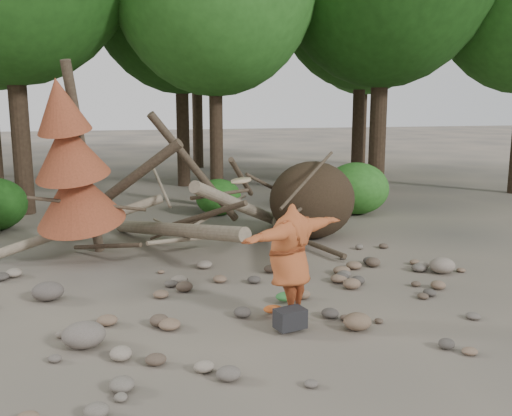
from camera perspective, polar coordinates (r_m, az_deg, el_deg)
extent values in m
plane|color=#514C44|center=(10.10, -0.35, -9.50)|extent=(120.00, 120.00, 0.00)
ellipsoid|color=#332619|center=(14.56, 5.65, 0.79)|extent=(2.20, 1.87, 1.98)
cylinder|color=gray|center=(13.30, -8.30, -2.16)|extent=(2.61, 5.11, 1.08)
cylinder|color=gray|center=(13.99, -1.19, 0.06)|extent=(3.18, 3.71, 1.90)
cylinder|color=brown|center=(13.97, -13.66, 1.82)|extent=(3.08, 1.91, 2.49)
cylinder|color=gray|center=(13.64, 2.75, -2.59)|extent=(1.13, 4.98, 0.43)
cylinder|color=brown|center=(14.25, -6.07, 3.86)|extent=(2.39, 1.03, 2.89)
cylinder|color=gray|center=(13.53, -16.90, -1.64)|extent=(3.71, 0.86, 1.20)
cylinder|color=#4C3F30|center=(13.11, -14.73, -3.71)|extent=(1.52, 1.70, 0.49)
cylinder|color=gray|center=(14.09, -3.75, -0.30)|extent=(1.57, 0.85, 0.69)
cylinder|color=#4C3F30|center=(14.85, 1.98, 1.86)|extent=(1.92, 1.25, 1.10)
cylinder|color=gray|center=(13.60, -9.45, 2.17)|extent=(0.37, 1.42, 0.85)
cylinder|color=#4C3F30|center=(13.59, 5.53, -3.55)|extent=(0.79, 2.54, 0.12)
cylinder|color=gray|center=(12.76, -7.12, -3.14)|extent=(1.78, 1.11, 0.29)
cylinder|color=#4C3F30|center=(13.10, -16.86, 4.62)|extent=(0.67, 1.13, 4.35)
cone|color=brown|center=(12.89, -17.46, 1.35)|extent=(2.06, 2.13, 1.86)
cone|color=brown|center=(12.57, -18.24, 5.67)|extent=(1.71, 1.78, 1.65)
cone|color=brown|center=(12.35, -19.00, 9.73)|extent=(1.23, 1.30, 1.41)
cylinder|color=#38281C|center=(18.95, -22.92, 12.91)|extent=(0.56, 0.56, 8.96)
cylinder|color=#38281C|center=(18.69, -4.04, 10.96)|extent=(0.44, 0.44, 7.14)
cylinder|color=#38281C|center=(21.16, 12.33, 13.85)|extent=(0.60, 0.60, 9.45)
cylinder|color=#38281C|center=(23.58, -7.43, 12.55)|extent=(0.52, 0.52, 8.54)
cylinder|color=#38281C|center=(25.18, 10.28, 11.87)|extent=(0.50, 0.50, 8.12)
cylinder|color=#38281C|center=(30.02, -5.93, 12.38)|extent=(0.54, 0.54, 8.75)
cylinder|color=#38281C|center=(32.07, 10.68, 11.34)|extent=(0.46, 0.46, 7.84)
ellipsoid|color=#26641D|center=(32.39, 10.95, 18.68)|extent=(7.17, 7.17, 8.60)
ellipsoid|color=#26641D|center=(17.53, -3.77, 1.09)|extent=(1.40, 1.40, 1.12)
ellipsoid|color=#307725|center=(17.95, 10.00, 1.95)|extent=(2.00, 2.00, 1.60)
imported|color=#A94E26|center=(9.07, 3.43, -5.25)|extent=(2.24, 1.70, 1.84)
cylinder|color=#9E8764|center=(8.36, -1.51, 2.77)|extent=(0.32, 0.32, 0.09)
cube|color=black|center=(8.91, 3.43, -11.33)|extent=(0.52, 0.41, 0.30)
ellipsoid|color=#2C7032|center=(10.09, 3.07, -9.10)|extent=(0.39, 0.32, 0.15)
ellipsoid|color=#C25421|center=(9.55, 1.71, -10.35)|extent=(0.32, 0.26, 0.12)
ellipsoid|color=#6B6259|center=(8.72, -16.83, -12.04)|extent=(0.62, 0.56, 0.37)
ellipsoid|color=brown|center=(9.10, 10.11, -11.11)|extent=(0.44, 0.40, 0.27)
ellipsoid|color=gray|center=(12.34, 18.12, -5.48)|extent=(0.53, 0.48, 0.32)
ellipsoid|color=#574F49|center=(10.84, -20.10, -7.82)|extent=(0.55, 0.50, 0.33)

